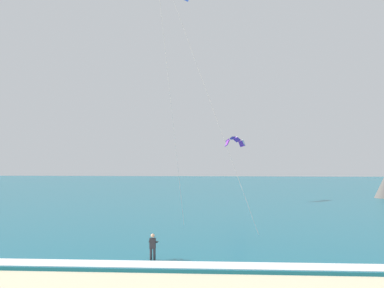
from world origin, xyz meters
TOP-DOWN VIEW (x-y plane):
  - sea at (0.00, 74.13)m, footprint 200.00×120.00m
  - surf_foam at (0.00, 15.13)m, footprint 200.00×1.66m
  - surfboard at (-3.29, 16.30)m, footprint 0.47×1.41m
  - kitesurfer at (-3.29, 16.32)m, footprint 0.55×0.53m
  - kite_distant at (2.12, 53.25)m, footprint 2.88×3.41m

SIDE VIEW (x-z plane):
  - surfboard at x=-3.29m, z-range -0.02..0.07m
  - sea at x=0.00m, z-range 0.00..0.20m
  - surf_foam at x=0.00m, z-range 0.20..0.24m
  - kitesurfer at x=-3.29m, z-range 0.10..1.79m
  - kite_distant at x=2.12m, z-range 7.55..9.03m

